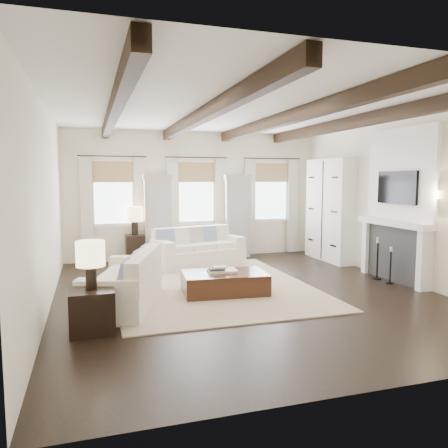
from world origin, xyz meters
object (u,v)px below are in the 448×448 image
object	(u,v)px
side_table_front	(92,311)
side_table_back	(135,249)
ottoman	(224,283)
sofa_back	(197,250)
sofa_left	(127,284)

from	to	relation	value
side_table_front	side_table_back	distance (m)	4.84
side_table_front	ottoman	bearing A→B (deg)	30.34
sofa_back	side_table_front	world-z (taller)	sofa_back
sofa_left	side_table_back	size ratio (longest dim) A/B	3.33
sofa_back	sofa_left	bearing A→B (deg)	-122.71
sofa_back	side_table_back	distance (m)	1.56
sofa_back	sofa_left	xyz separation A→B (m)	(-1.84, -2.87, -0.01)
side_table_front	side_table_back	size ratio (longest dim) A/B	0.86
sofa_left	side_table_front	distance (m)	1.20
ottoman	sofa_left	bearing A→B (deg)	-166.79
sofa_back	side_table_back	world-z (taller)	sofa_back
side_table_back	ottoman	bearing A→B (deg)	-70.60
side_table_back	side_table_front	bearing A→B (deg)	-102.40
sofa_back	side_table_back	bearing A→B (deg)	149.93
sofa_back	sofa_left	size ratio (longest dim) A/B	1.00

